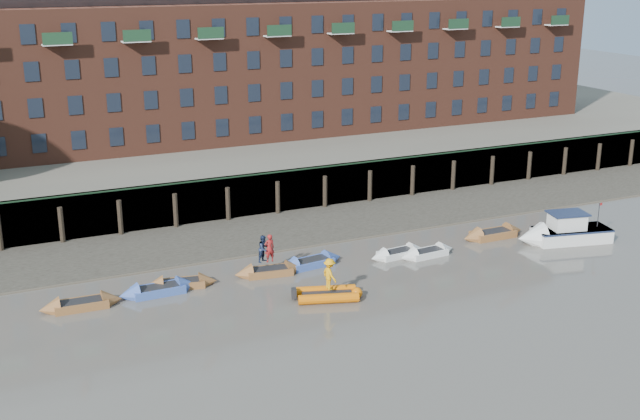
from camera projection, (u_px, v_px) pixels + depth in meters
ground at (396, 332)px, 42.13m from camera, size 220.00×220.00×0.00m
foreshore at (272, 232)px, 57.75m from camera, size 110.00×8.00×0.50m
mud_band at (290, 246)px, 54.80m from camera, size 110.00×1.60×0.10m
river_wall at (250, 195)px, 61.08m from camera, size 110.00×1.23×3.30m
bank_terrace at (199, 157)px, 72.90m from camera, size 110.00×28.00×3.20m
apartment_terrace at (190, 31)px, 70.44m from camera, size 80.60×15.56×20.98m
rowboat_0 at (81, 304)px, 44.94m from camera, size 4.60×1.48×1.32m
rowboat_1 at (158, 290)px, 46.91m from camera, size 4.70×1.47×1.36m
rowboat_2 at (181, 284)px, 47.90m from camera, size 4.41×2.03×1.23m
rowboat_3 at (269, 271)px, 49.76m from camera, size 4.52×1.86×1.27m
rowboat_4 at (311, 263)px, 51.19m from camera, size 4.63×1.86×1.31m
rowboat_5 at (398, 253)px, 52.87m from camera, size 4.23×1.58×1.20m
rowboat_6 at (427, 253)px, 52.94m from camera, size 4.25×1.52×1.21m
rowboat_7 at (493, 234)px, 56.49m from camera, size 4.92×1.44×1.43m
rib_tender at (330, 294)px, 46.19m from camera, size 3.91×2.75×0.66m
motor_launch at (557, 233)px, 55.36m from camera, size 6.93×3.53×2.73m
person_rower_a at (269, 248)px, 49.35m from camera, size 0.67×0.46×1.78m
person_rower_b at (264, 249)px, 49.35m from camera, size 1.05×0.99×1.72m
person_rib_crew at (330, 274)px, 45.78m from camera, size 0.81×1.27×1.87m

